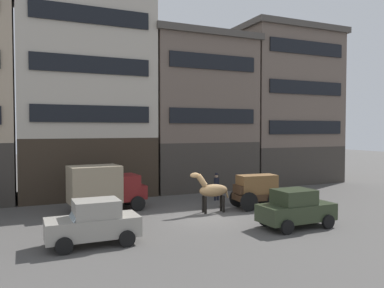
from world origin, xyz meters
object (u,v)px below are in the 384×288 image
(draft_horse, at_px, (212,190))
(pedestrian_officer, at_px, (217,185))
(sedan_light, at_px, (94,222))
(cargo_wagon, at_px, (256,189))
(sedan_dark, at_px, (296,208))
(delivery_truck_near, at_px, (105,186))

(draft_horse, bearing_deg, pedestrian_officer, 58.30)
(sedan_light, bearing_deg, pedestrian_officer, 36.03)
(cargo_wagon, relative_size, sedan_dark, 0.81)
(draft_horse, bearing_deg, sedan_light, -154.32)
(cargo_wagon, height_order, draft_horse, draft_horse)
(cargo_wagon, distance_m, delivery_truck_near, 8.88)
(pedestrian_officer, bearing_deg, draft_horse, -121.70)
(cargo_wagon, xyz_separation_m, sedan_light, (-10.07, -3.42, -0.23))
(sedan_dark, relative_size, pedestrian_officer, 2.07)
(delivery_truck_near, relative_size, sedan_light, 1.21)
(draft_horse, bearing_deg, delivery_truck_near, 151.71)
(cargo_wagon, height_order, pedestrian_officer, cargo_wagon)
(sedan_dark, bearing_deg, draft_horse, 115.64)
(delivery_truck_near, distance_m, sedan_light, 6.59)
(draft_horse, relative_size, sedan_dark, 0.63)
(sedan_dark, relative_size, sedan_light, 1.00)
(sedan_light, bearing_deg, draft_horse, 25.68)
(draft_horse, xyz_separation_m, sedan_light, (-7.12, -3.43, -0.36))
(draft_horse, height_order, sedan_light, draft_horse)
(cargo_wagon, distance_m, sedan_light, 10.64)
(sedan_light, height_order, pedestrian_officer, sedan_light)
(delivery_truck_near, distance_m, pedestrian_officer, 7.41)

